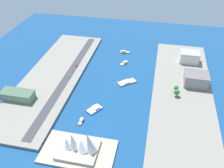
# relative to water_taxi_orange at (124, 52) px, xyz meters

# --- Properties ---
(ground_plane) EXTENTS (440.00, 440.00, 0.00)m
(ground_plane) POSITION_rel_water_taxi_orange_xyz_m (-2.42, 82.44, -1.58)
(ground_plane) COLOR navy
(quay_west) EXTENTS (70.00, 240.00, 3.09)m
(quay_west) POSITION_rel_water_taxi_orange_xyz_m (-85.00, 82.44, -0.04)
(quay_west) COLOR gray
(quay_west) RESTS_ON ground_plane
(quay_east) EXTENTS (70.00, 240.00, 3.09)m
(quay_east) POSITION_rel_water_taxi_orange_xyz_m (80.16, 82.44, -0.04)
(quay_east) COLOR gray
(quay_east) RESTS_ON ground_plane
(peninsula_point) EXTENTS (67.17, 38.70, 2.00)m
(peninsula_point) POSITION_rel_water_taxi_orange_xyz_m (9.57, 194.80, -0.58)
(peninsula_point) COLOR #A89E89
(peninsula_point) RESTS_ON ground_plane
(road_strip) EXTENTS (10.17, 228.00, 0.15)m
(road_strip) POSITION_rel_water_taxi_orange_xyz_m (60.64, 82.44, 1.58)
(road_strip) COLOR #38383D
(road_strip) RESTS_ON quay_east
(water_taxi_orange) EXTENTS (16.05, 6.86, 4.12)m
(water_taxi_orange) POSITION_rel_water_taxi_orange_xyz_m (0.00, 0.00, 0.00)
(water_taxi_orange) COLOR orange
(water_taxi_orange) RESTS_ON ground_plane
(yacht_sleek_gray) EXTENTS (11.97, 12.83, 3.81)m
(yacht_sleek_gray) POSITION_rel_water_taxi_orange_xyz_m (-5.62, 32.06, -0.17)
(yacht_sleek_gray) COLOR #999EA3
(yacht_sleek_gray) RESTS_ON ground_plane
(catamaran_blue) EXTENTS (17.45, 19.41, 3.69)m
(catamaran_blue) POSITION_rel_water_taxi_orange_xyz_m (10.12, 135.74, -0.28)
(catamaran_blue) COLOR blue
(catamaran_blue) RESTS_ON ground_plane
(barge_flat_brown) EXTENTS (24.86, 22.34, 2.92)m
(barge_flat_brown) POSITION_rel_water_taxi_orange_xyz_m (-16.29, 77.57, -0.52)
(barge_flat_brown) COLOR brown
(barge_flat_brown) RESTS_ON ground_plane
(tugboat_red) EXTENTS (4.28, 11.04, 3.49)m
(tugboat_red) POSITION_rel_water_taxi_orange_xyz_m (18.95, 157.22, -0.29)
(tugboat_red) COLOR red
(tugboat_red) RESTS_ON ground_plane
(carpark_squat_concrete) EXTENTS (29.21, 23.31, 15.05)m
(carpark_squat_concrete) POSITION_rel_water_taxi_orange_xyz_m (-100.39, 67.37, 9.06)
(carpark_squat_concrete) COLOR gray
(carpark_squat_concrete) RESTS_ON quay_west
(hotel_broad_white) EXTENTS (26.98, 19.76, 14.95)m
(hotel_broad_white) POSITION_rel_water_taxi_orange_xyz_m (-95.02, 11.39, 9.02)
(hotel_broad_white) COLOR silver
(hotel_broad_white) RESTS_ON quay_west
(terminal_long_green) EXTENTS (38.15, 16.26, 9.45)m
(terminal_long_green) POSITION_rel_water_taxi_orange_xyz_m (100.26, 138.24, 6.27)
(terminal_long_green) COLOR slate
(terminal_long_green) RESTS_ON quay_east
(van_white) EXTENTS (1.95, 4.64, 1.47)m
(van_white) POSITION_rel_water_taxi_orange_xyz_m (58.67, 84.69, 2.40)
(van_white) COLOR black
(van_white) RESTS_ON road_strip
(pickup_red) EXTENTS (1.80, 4.73, 1.57)m
(pickup_red) POSITION_rel_water_taxi_orange_xyz_m (57.09, 57.21, 2.44)
(pickup_red) COLOR black
(pickup_red) RESTS_ON road_strip
(traffic_light_waterfront) EXTENTS (0.36, 0.36, 6.50)m
(traffic_light_waterfront) POSITION_rel_water_taxi_orange_xyz_m (54.25, 80.93, 5.85)
(traffic_light_waterfront) COLOR black
(traffic_light_waterfront) RESTS_ON quay_east
(opera_landmark) EXTENTS (36.18, 29.29, 24.82)m
(opera_landmark) POSITION_rel_water_taxi_orange_xyz_m (8.30, 194.80, 7.88)
(opera_landmark) COLOR #BCAD93
(opera_landmark) RESTS_ON peninsula_point
(park_tree_cluster) EXTENTS (6.79, 15.28, 9.20)m
(park_tree_cluster) POSITION_rel_water_taxi_orange_xyz_m (-77.22, 93.17, 7.13)
(park_tree_cluster) COLOR brown
(park_tree_cluster) RESTS_ON quay_west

